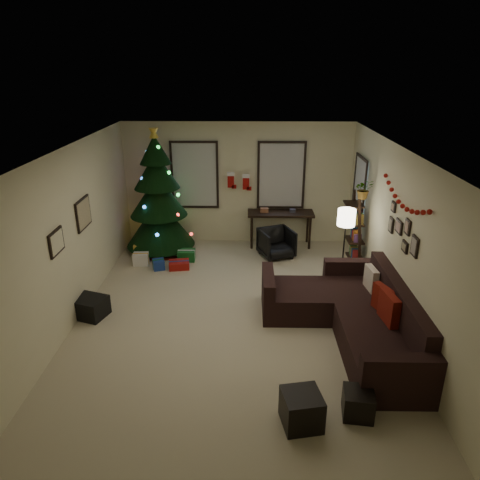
# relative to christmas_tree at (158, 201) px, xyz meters

# --- Properties ---
(floor) EXTENTS (7.00, 7.00, 0.00)m
(floor) POSITION_rel_christmas_tree_xyz_m (1.67, -2.89, -1.13)
(floor) COLOR #BEB290
(floor) RESTS_ON ground
(ceiling) EXTENTS (7.00, 7.00, 0.00)m
(ceiling) POSITION_rel_christmas_tree_xyz_m (1.67, -2.89, 1.57)
(ceiling) COLOR white
(ceiling) RESTS_ON floor
(wall_back) EXTENTS (5.00, 0.00, 5.00)m
(wall_back) POSITION_rel_christmas_tree_xyz_m (1.67, 0.61, 0.22)
(wall_back) COLOR beige
(wall_back) RESTS_ON floor
(wall_front) EXTENTS (5.00, 0.00, 5.00)m
(wall_front) POSITION_rel_christmas_tree_xyz_m (1.67, -6.39, 0.22)
(wall_front) COLOR beige
(wall_front) RESTS_ON floor
(wall_left) EXTENTS (0.00, 7.00, 7.00)m
(wall_left) POSITION_rel_christmas_tree_xyz_m (-0.83, -2.89, 0.22)
(wall_left) COLOR beige
(wall_left) RESTS_ON floor
(wall_right) EXTENTS (0.00, 7.00, 7.00)m
(wall_right) POSITION_rel_christmas_tree_xyz_m (4.17, -2.89, 0.22)
(wall_right) COLOR beige
(wall_right) RESTS_ON floor
(window_back_left) EXTENTS (1.05, 0.06, 1.50)m
(window_back_left) POSITION_rel_christmas_tree_xyz_m (0.72, 0.58, 0.42)
(window_back_left) COLOR #728CB2
(window_back_left) RESTS_ON wall_back
(window_back_right) EXTENTS (1.05, 0.06, 1.50)m
(window_back_right) POSITION_rel_christmas_tree_xyz_m (2.62, 0.58, 0.42)
(window_back_right) COLOR #728CB2
(window_back_right) RESTS_ON wall_back
(window_right_wall) EXTENTS (0.06, 0.90, 1.30)m
(window_right_wall) POSITION_rel_christmas_tree_xyz_m (4.14, -0.34, 0.37)
(window_right_wall) COLOR #728CB2
(window_right_wall) RESTS_ON wall_right
(christmas_tree) EXTENTS (1.47, 1.47, 2.74)m
(christmas_tree) POSITION_rel_christmas_tree_xyz_m (0.00, 0.00, 0.00)
(christmas_tree) COLOR black
(christmas_tree) RESTS_ON floor
(presents) EXTENTS (1.30, 0.89, 0.28)m
(presents) POSITION_rel_christmas_tree_xyz_m (0.15, -0.68, -1.02)
(presents) COLOR silver
(presents) RESTS_ON floor
(sofa) EXTENTS (2.03, 2.94, 0.90)m
(sofa) POSITION_rel_christmas_tree_xyz_m (3.49, -3.23, -0.84)
(sofa) COLOR black
(sofa) RESTS_ON floor
(pillow_red_a) EXTENTS (0.18, 0.47, 0.46)m
(pillow_red_a) POSITION_rel_christmas_tree_xyz_m (3.88, -3.60, -0.49)
(pillow_red_a) COLOR maroon
(pillow_red_a) RESTS_ON sofa
(pillow_red_b) EXTENTS (0.25, 0.41, 0.40)m
(pillow_red_b) POSITION_rel_christmas_tree_xyz_m (3.88, -3.32, -0.49)
(pillow_red_b) COLOR maroon
(pillow_red_b) RESTS_ON sofa
(pillow_cream) EXTENTS (0.15, 0.38, 0.37)m
(pillow_cream) POSITION_rel_christmas_tree_xyz_m (3.88, -2.62, -0.50)
(pillow_cream) COLOR beige
(pillow_cream) RESTS_ON sofa
(ottoman_near) EXTENTS (0.50, 0.50, 0.41)m
(ottoman_near) POSITION_rel_christmas_tree_xyz_m (2.52, -5.10, -0.93)
(ottoman_near) COLOR black
(ottoman_near) RESTS_ON floor
(ottoman_far) EXTENTS (0.39, 0.39, 0.33)m
(ottoman_far) POSITION_rel_christmas_tree_xyz_m (3.20, -4.95, -0.97)
(ottoman_far) COLOR black
(ottoman_far) RESTS_ON floor
(desk) EXTENTS (1.45, 0.52, 0.78)m
(desk) POSITION_rel_christmas_tree_xyz_m (2.62, 0.33, -0.44)
(desk) COLOR black
(desk) RESTS_ON floor
(desk_chair) EXTENTS (0.77, 0.74, 0.62)m
(desk_chair) POSITION_rel_christmas_tree_xyz_m (2.51, -0.32, -0.82)
(desk_chair) COLOR black
(desk_chair) RESTS_ON floor
(bookshelf) EXTENTS (0.30, 0.48, 1.62)m
(bookshelf) POSITION_rel_christmas_tree_xyz_m (3.97, -1.04, -0.35)
(bookshelf) COLOR black
(bookshelf) RESTS_ON floor
(potted_plant) EXTENTS (0.45, 0.40, 0.46)m
(potted_plant) POSITION_rel_christmas_tree_xyz_m (3.97, -1.27, 0.66)
(potted_plant) COLOR #4C4C4C
(potted_plant) RESTS_ON bookshelf
(floor_lamp) EXTENTS (0.31, 0.31, 1.48)m
(floor_lamp) POSITION_rel_christmas_tree_xyz_m (3.62, -1.65, 0.11)
(floor_lamp) COLOR black
(floor_lamp) RESTS_ON floor
(art_map) EXTENTS (0.04, 0.60, 0.50)m
(art_map) POSITION_rel_christmas_tree_xyz_m (-0.81, -2.16, 0.41)
(art_map) COLOR black
(art_map) RESTS_ON wall_left
(art_abstract) EXTENTS (0.04, 0.45, 0.35)m
(art_abstract) POSITION_rel_christmas_tree_xyz_m (-0.81, -3.29, 0.36)
(art_abstract) COLOR black
(art_abstract) RESTS_ON wall_left
(gallery) EXTENTS (0.03, 1.25, 0.54)m
(gallery) POSITION_rel_christmas_tree_xyz_m (4.15, -2.96, 0.44)
(gallery) COLOR black
(gallery) RESTS_ON wall_right
(garland) EXTENTS (0.08, 1.90, 0.30)m
(garland) POSITION_rel_christmas_tree_xyz_m (4.12, -2.91, 0.92)
(garland) COLOR #A5140C
(garland) RESTS_ON wall_right
(stocking_left) EXTENTS (0.20, 0.05, 0.36)m
(stocking_left) POSITION_rel_christmas_tree_xyz_m (1.53, 0.42, 0.35)
(stocking_left) COLOR #990F0C
(stocking_left) RESTS_ON wall_back
(stocking_right) EXTENTS (0.20, 0.05, 0.36)m
(stocking_right) POSITION_rel_christmas_tree_xyz_m (1.86, 0.47, 0.30)
(stocking_right) COLOR #990F0C
(stocking_right) RESTS_ON wall_back
(storage_bin) EXTENTS (0.75, 0.62, 0.33)m
(storage_bin) POSITION_rel_christmas_tree_xyz_m (-0.72, -2.78, -0.97)
(storage_bin) COLOR black
(storage_bin) RESTS_ON floor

